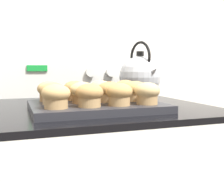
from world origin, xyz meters
The scene contains 16 objects.
wall_back centered at (0.00, 0.74, 1.20)m, with size 8.00×0.05×2.40m.
control_panel centered at (0.00, 0.69, 1.05)m, with size 0.73×0.07×0.22m.
muffin_pan centered at (-0.02, 0.25, 0.95)m, with size 0.39×0.30×0.02m.
muffin_r0_c0 centered at (-0.16, 0.17, 0.99)m, with size 0.08×0.08×0.06m.
muffin_r0_c1 centered at (-0.07, 0.17, 0.99)m, with size 0.08×0.08×0.06m.
muffin_r0_c2 centered at (0.02, 0.17, 0.99)m, with size 0.08×0.08×0.06m.
muffin_r0_c3 centered at (0.11, 0.17, 0.99)m, with size 0.08×0.08×0.06m.
muffin_r1_c0 centered at (-0.15, 0.26, 0.99)m, with size 0.08×0.08×0.06m.
muffin_r1_c1 centered at (-0.07, 0.25, 0.99)m, with size 0.08×0.08×0.06m.
muffin_r1_c2 centered at (0.02, 0.25, 0.99)m, with size 0.08×0.08×0.06m.
muffin_r1_c3 centered at (0.11, 0.25, 0.99)m, with size 0.08×0.08×0.06m.
muffin_r2_c0 centered at (-0.15, 0.34, 0.99)m, with size 0.08×0.08×0.06m.
muffin_r2_c1 centered at (-0.07, 0.34, 0.99)m, with size 0.08×0.08×0.06m.
muffin_r2_c2 centered at (0.02, 0.34, 0.99)m, with size 0.08×0.08×0.06m.
muffin_r2_c3 centered at (0.11, 0.34, 0.99)m, with size 0.08×0.08×0.06m.
tea_kettle centered at (0.25, 0.52, 1.03)m, with size 0.18×0.21×0.24m.
Camera 1 is at (-0.26, -0.57, 1.06)m, focal length 45.00 mm.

